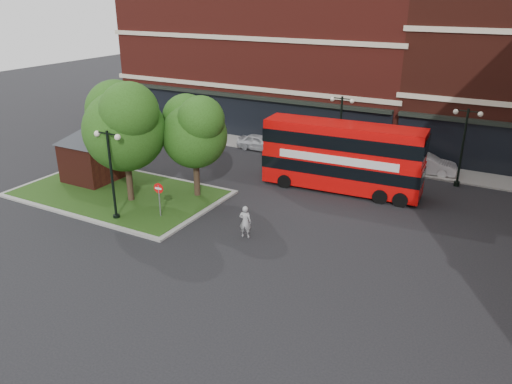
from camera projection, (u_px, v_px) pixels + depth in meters
The scene contains 15 objects.
ground at pixel (198, 244), 24.62m from camera, with size 120.00×120.00×0.00m, color black.
pavement_far at pixel (322, 154), 38.01m from camera, with size 44.00×3.00×0.12m, color slate.
terrace_far_left at pixel (274, 46), 45.09m from camera, with size 26.00×12.00×14.00m, color maroon.
traffic_island at pixel (118, 193), 30.60m from camera, with size 12.60×7.60×0.15m.
kiosk at pixel (90, 147), 31.91m from camera, with size 6.51×6.51×3.60m.
tree_island_west at pixel (123, 122), 27.86m from camera, with size 5.40×4.71×7.21m.
tree_island_east at pixel (194, 128), 28.74m from camera, with size 4.46×3.90×6.29m.
lamp_island at pixel (111, 171), 26.17m from camera, with size 1.72×0.36×5.00m.
lamp_far_left at pixel (340, 128), 34.46m from camera, with size 1.72×0.36×5.00m.
lamp_far_right at pixel (463, 143), 30.90m from camera, with size 1.72×0.36×5.00m.
bus at pixel (342, 153), 30.43m from camera, with size 9.84×2.82×3.71m.
woman at pixel (245, 222), 25.00m from camera, with size 0.62×0.41×1.71m, color #969698.
car_silver at pixel (259, 142), 38.99m from camera, with size 1.45×3.60×1.23m, color #B9BBC0.
car_white at pixel (425, 164), 33.95m from camera, with size 1.43×4.10×1.35m, color white.
no_entry_sign at pixel (159, 194), 26.85m from camera, with size 0.57×0.10×2.06m.
Camera 1 is at (13.04, -17.80, 11.58)m, focal length 35.00 mm.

